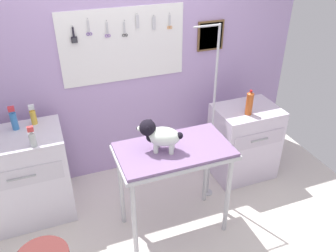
{
  "coord_description": "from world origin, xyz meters",
  "views": [
    {
      "loc": [
        -0.82,
        -2.11,
        2.59
      ],
      "look_at": [
        0.05,
        0.17,
        1.14
      ],
      "focal_mm": 37.15,
      "sensor_mm": 36.0,
      "label": 1
    }
  ],
  "objects_px": {
    "counter_left": "(26,177)",
    "soda_bottle": "(249,103)",
    "cabinet_right": "(244,142)",
    "grooming_arm": "(212,125)",
    "dog": "(159,135)",
    "grooming_table": "(174,158)"
  },
  "relations": [
    {
      "from": "dog",
      "to": "soda_bottle",
      "type": "distance_m",
      "value": 1.18
    },
    {
      "from": "dog",
      "to": "soda_bottle",
      "type": "xyz_separation_m",
      "value": [
        1.12,
        0.38,
        -0.09
      ]
    },
    {
      "from": "grooming_table",
      "to": "cabinet_right",
      "type": "height_order",
      "value": "grooming_table"
    },
    {
      "from": "counter_left",
      "to": "soda_bottle",
      "type": "bearing_deg",
      "value": -6.86
    },
    {
      "from": "grooming_arm",
      "to": "soda_bottle",
      "type": "height_order",
      "value": "grooming_arm"
    },
    {
      "from": "cabinet_right",
      "to": "grooming_table",
      "type": "bearing_deg",
      "value": -154.51
    },
    {
      "from": "dog",
      "to": "grooming_arm",
      "type": "bearing_deg",
      "value": 23.67
    },
    {
      "from": "cabinet_right",
      "to": "grooming_arm",
      "type": "bearing_deg",
      "value": -159.66
    },
    {
      "from": "grooming_arm",
      "to": "dog",
      "type": "relative_size",
      "value": 4.97
    },
    {
      "from": "grooming_arm",
      "to": "counter_left",
      "type": "height_order",
      "value": "grooming_arm"
    },
    {
      "from": "grooming_table",
      "to": "grooming_arm",
      "type": "distance_m",
      "value": 0.6
    },
    {
      "from": "cabinet_right",
      "to": "soda_bottle",
      "type": "bearing_deg",
      "value": -122.91
    },
    {
      "from": "grooming_table",
      "to": "dog",
      "type": "bearing_deg",
      "value": 170.57
    },
    {
      "from": "counter_left",
      "to": "soda_bottle",
      "type": "height_order",
      "value": "soda_bottle"
    },
    {
      "from": "cabinet_right",
      "to": "soda_bottle",
      "type": "relative_size",
      "value": 3.13
    },
    {
      "from": "grooming_table",
      "to": "dog",
      "type": "distance_m",
      "value": 0.29
    },
    {
      "from": "soda_bottle",
      "to": "counter_left",
      "type": "bearing_deg",
      "value": 173.14
    },
    {
      "from": "cabinet_right",
      "to": "counter_left",
      "type": "bearing_deg",
      "value": 175.82
    },
    {
      "from": "grooming_arm",
      "to": "soda_bottle",
      "type": "xyz_separation_m",
      "value": [
        0.48,
        0.1,
        0.11
      ]
    },
    {
      "from": "dog",
      "to": "counter_left",
      "type": "relative_size",
      "value": 0.4
    },
    {
      "from": "grooming_arm",
      "to": "dog",
      "type": "distance_m",
      "value": 0.73
    },
    {
      "from": "grooming_arm",
      "to": "counter_left",
      "type": "relative_size",
      "value": 2.0
    }
  ]
}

